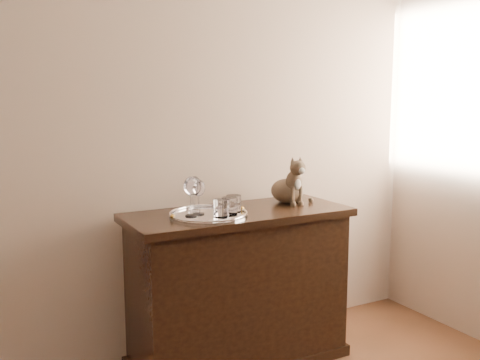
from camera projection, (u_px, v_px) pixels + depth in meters
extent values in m
cube|color=tan|center=(107.00, 116.00, 2.74)|extent=(4.00, 0.10, 2.70)
cylinder|color=white|center=(209.00, 215.00, 2.72)|extent=(0.40, 0.40, 0.01)
cylinder|color=white|center=(230.00, 206.00, 2.68)|extent=(0.08, 0.08, 0.09)
cylinder|color=white|center=(221.00, 208.00, 2.64)|extent=(0.08, 0.08, 0.09)
cylinder|color=silver|center=(234.00, 204.00, 2.76)|extent=(0.08, 0.08, 0.09)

